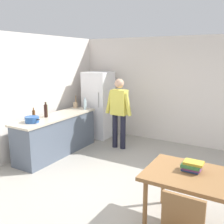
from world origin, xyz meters
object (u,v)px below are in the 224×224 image
Objects in this scene: book_stack at (192,166)px; bottle_vinegar_tall at (47,110)px; refrigerator at (98,105)px; dining_table at (201,181)px; bottle_water_clear at (85,105)px; utensil_jar at (75,105)px; bottle_wine_dark at (46,111)px; cooking_pot at (32,120)px; bottle_beer_brown at (34,115)px; person at (119,109)px.

bottle_vinegar_tall is at bearing 165.20° from book_stack.
refrigerator is at bearing 140.36° from book_stack.
dining_table is 3.82m from bottle_water_clear.
book_stack is (-0.14, 0.08, 0.15)m from dining_table.
book_stack reaches higher than dining_table.
refrigerator reaches higher than utensil_jar.
bottle_water_clear is at bearing -10.22° from utensil_jar.
dining_table is at bearing -39.29° from refrigerator.
refrigerator reaches higher than book_stack.
bottle_wine_dark reaches higher than bottle_vinegar_tall.
cooking_pot is 1.54× the size of bottle_beer_brown.
refrigerator reaches higher than person.
dining_table is at bearing -6.90° from cooking_pot.
bottle_vinegar_tall reaches higher than bottle_water_clear.
book_stack is (3.46, -1.98, -0.16)m from utensil_jar.
bottle_wine_dark is 1.26× the size of book_stack.
book_stack is (3.36, -0.81, -0.23)m from bottle_wine_dark.
person reaches higher than bottle_wine_dark.
bottle_vinegar_tall is (-1.21, -1.16, 0.06)m from person.
bottle_wine_dark is at bearing 78.07° from bottle_beer_brown.
dining_table is at bearing -31.63° from bottle_water_clear.
utensil_jar is (-0.29, -0.64, 0.08)m from refrigerator.
bottle_water_clear reaches higher than book_stack.
utensil_jar is at bearing -176.07° from person.
bottle_wine_dark is at bearing 166.44° from book_stack.
dining_table is 3.63m from bottle_wine_dark.
dining_table is 4.67× the size of bottle_water_clear.
bottle_beer_brown is (-1.21, -1.55, 0.03)m from person.
utensil_jar is 1.07× the size of bottle_water_clear.
refrigerator is at bearing 140.71° from dining_table.
bottle_beer_brown reaches higher than dining_table.
refrigerator reaches higher than dining_table.
book_stack is (3.43, -0.91, -0.22)m from bottle_vinegar_tall.
book_stack is at bearing -43.05° from person.
utensil_jar reaches higher than book_stack.
refrigerator is 5.62× the size of utensil_jar.
bottle_vinegar_tall reaches higher than cooking_pot.
refrigerator reaches higher than bottle_beer_brown.
cooking_pot is 1.25× the size of utensil_jar.
utensil_jar reaches higher than bottle_water_clear.
refrigerator is at bearing 87.16° from cooking_pot.
bottle_wine_dark is at bearing -96.19° from refrigerator.
cooking_pot is 1.18× the size of bottle_wine_dark.
book_stack is at bearing 149.89° from dining_table.
person is (0.95, -0.55, 0.08)m from refrigerator.
person is at bearing -30.23° from refrigerator.
cooking_pot is 1.25× the size of bottle_vinegar_tall.
bottle_wine_dark is at bearing -54.45° from bottle_vinegar_tall.
utensil_jar is at bearing 150.18° from book_stack.
person is 2.03m from cooking_pot.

